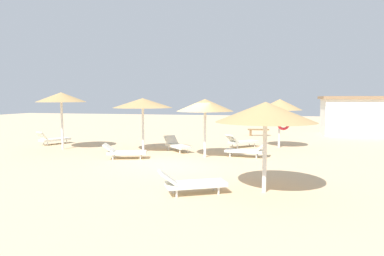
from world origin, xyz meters
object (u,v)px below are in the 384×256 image
lounger_5 (177,145)px  parasol_1 (61,97)px  beach_cabana (354,115)px  parasol_0 (143,103)px  lounger_1 (53,139)px  lounger_0 (124,152)px  bench_0 (258,131)px  parasol_3 (280,105)px  lounger_4 (247,150)px  lounger_3 (242,142)px  parasol_2 (265,112)px  parasol_4 (205,105)px  lounger_2 (191,183)px

lounger_5 → parasol_1: bearing=-172.8°
parasol_1 → beach_cabana: bearing=33.7°
parasol_0 → lounger_1: (-6.13, 1.26, -2.13)m
parasol_1 → lounger_0: 5.37m
bench_0 → parasol_3: bearing=-76.8°
lounger_0 → lounger_4: size_ratio=1.04×
parasol_3 → lounger_3: bearing=-169.6°
lounger_5 → lounger_4: bearing=-14.5°
lounger_4 → bench_0: lounger_4 is taller
parasol_1 → bench_0: (9.84, 9.00, -2.39)m
bench_0 → beach_cabana: size_ratio=0.32×
parasol_0 → parasol_1: size_ratio=0.99×
lounger_4 → lounger_0: bearing=-161.9°
parasol_1 → bench_0: size_ratio=1.95×
lounger_3 → bench_0: (0.65, 6.11, 0.03)m
lounger_5 → beach_cabana: (10.55, 10.31, 1.13)m
parasol_2 → parasol_0: bearing=135.1°
lounger_4 → bench_0: 9.17m
bench_0 → lounger_4: bearing=-90.9°
parasol_3 → parasol_4: (-3.35, -3.93, 0.05)m
parasol_0 → lounger_1: size_ratio=1.53×
lounger_1 → lounger_5: size_ratio=1.08×
lounger_1 → parasol_2: bearing=-31.0°
parasol_2 → lounger_2: size_ratio=1.44×
lounger_2 → beach_cabana: 19.44m
lounger_4 → bench_0: bearing=89.1°
parasol_3 → parasol_4: 5.16m
parasol_3 → lounger_3: parasol_3 is taller
lounger_5 → bench_0: bearing=65.5°
lounger_0 → parasol_2: bearing=-32.9°
parasol_1 → beach_cabana: size_ratio=0.63×
lounger_3 → bench_0: 6.15m
parasol_1 → lounger_0: parasol_1 is taller
parasol_3 → lounger_1: (-12.84, -1.79, -2.00)m
parasol_2 → parasol_3: 9.19m
parasol_0 → lounger_4: size_ratio=1.55×
lounger_2 → lounger_3: (0.56, 9.48, 0.00)m
parasol_1 → lounger_1: parasol_1 is taller
lounger_1 → parasol_1: bearing=-41.5°
parasol_2 → lounger_2: (-1.99, -0.68, -1.98)m
lounger_4 → bench_0: size_ratio=1.24×
bench_0 → lounger_1: bearing=-146.7°
parasol_0 → lounger_5: parasol_0 is taller
parasol_1 → parasol_3: parasol_1 is taller
parasol_2 → lounger_4: parasol_2 is taller
lounger_1 → bench_0: size_ratio=1.26×
parasol_0 → parasol_2: size_ratio=1.05×
lounger_3 → lounger_5: bearing=-145.7°
lounger_1 → lounger_0: bearing=-29.1°
lounger_0 → lounger_5: lounger_5 is taller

